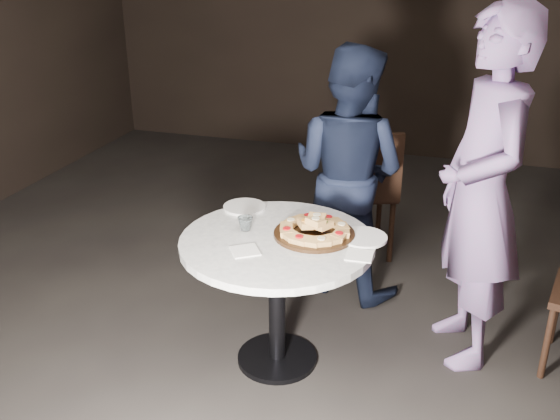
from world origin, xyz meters
name	(u,v)px	position (x,y,z in m)	size (l,w,h in m)	color
floor	(308,350)	(0.00, 0.00, 0.00)	(7.00, 7.00, 0.00)	black
table	(277,263)	(-0.13, -0.13, 0.57)	(1.19, 1.19, 0.70)	black
serving_board	(314,234)	(0.03, -0.04, 0.71)	(0.39, 0.39, 0.02)	black
focaccia_pile	(315,227)	(0.03, -0.04, 0.74)	(0.35, 0.35, 0.09)	tan
plate_left	(244,207)	(-0.41, 0.18, 0.71)	(0.23, 0.23, 0.01)	white
plate_right	(363,237)	(0.26, 0.00, 0.71)	(0.23, 0.23, 0.01)	white
water_glass	(245,224)	(-0.31, -0.08, 0.74)	(0.08, 0.08, 0.07)	silver
napkin_near	(245,251)	(-0.23, -0.29, 0.71)	(0.12, 0.12, 0.01)	white
napkin_far	(359,255)	(0.27, -0.19, 0.71)	(0.12, 0.12, 0.01)	white
chair_far	(364,185)	(0.07, 1.15, 0.53)	(0.56, 0.57, 0.91)	black
diner_navy	(348,173)	(0.03, 0.74, 0.75)	(0.73, 0.57, 1.51)	black
diner_teal	(481,194)	(0.77, 0.26, 0.89)	(0.65, 0.43, 1.79)	slate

